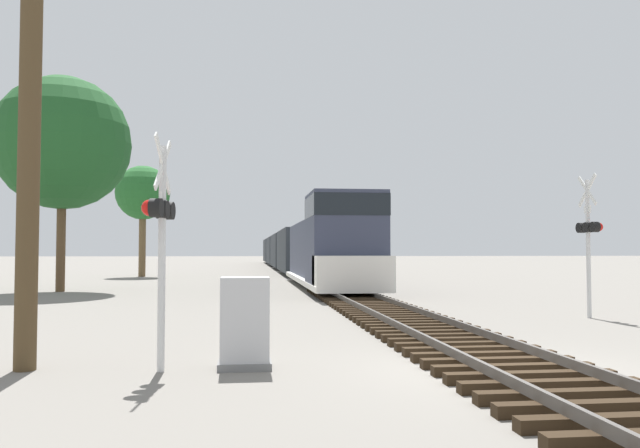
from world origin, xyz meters
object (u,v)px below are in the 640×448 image
object	(u,v)px
crossing_signal_far	(589,233)
tree_mid_background	(143,194)
crossing_signal_near	(160,222)
freight_train	(289,251)
tree_far_right	(63,143)
relay_cabinet	(245,323)
utility_pole	(30,123)

from	to	relation	value
crossing_signal_far	tree_mid_background	xyz separation A→B (m)	(-17.47, 30.46, 3.71)
crossing_signal_near	tree_mid_background	bearing A→B (deg)	-162.34
freight_train	crossing_signal_far	distance (m)	44.32
tree_far_right	crossing_signal_far	bearing A→B (deg)	-36.50
relay_cabinet	utility_pole	bearing A→B (deg)	175.68
freight_train	utility_pole	xyz separation A→B (m)	(-7.70, -50.22, 2.14)
freight_train	crossing_signal_far	world-z (taller)	freight_train
freight_train	crossing_signal_near	bearing A→B (deg)	-96.24
relay_cabinet	tree_far_right	bearing A→B (deg)	113.19
freight_train	crossing_signal_near	world-z (taller)	freight_train
relay_cabinet	tree_mid_background	xyz separation A→B (m)	(-7.64, 37.00, 5.42)
crossing_signal_near	tree_mid_background	distance (m)	37.81
relay_cabinet	tree_far_right	distance (m)	22.89
crossing_signal_near	relay_cabinet	xyz separation A→B (m)	(1.36, 0.10, -1.65)
tree_far_right	utility_pole	bearing A→B (deg)	-75.57
tree_far_right	freight_train	bearing A→B (deg)	67.02
crossing_signal_near	relay_cabinet	bearing A→B (deg)	102.21
freight_train	crossing_signal_far	bearing A→B (deg)	-82.65
crossing_signal_near	tree_far_right	bearing A→B (deg)	-152.18
relay_cabinet	utility_pole	distance (m)	4.83
freight_train	utility_pole	size ratio (longest dim) A/B	9.82
crossing_signal_far	tree_mid_background	distance (m)	35.31
utility_pole	crossing_signal_far	bearing A→B (deg)	25.14
relay_cabinet	tree_mid_background	distance (m)	38.17
freight_train	tree_mid_background	world-z (taller)	tree_mid_background
crossing_signal_far	relay_cabinet	xyz separation A→B (m)	(-9.83, -6.54, -1.71)
utility_pole	tree_far_right	size ratio (longest dim) A/B	0.77
crossing_signal_near	relay_cabinet	size ratio (longest dim) A/B	2.53
crossing_signal_far	tree_far_right	xyz separation A→B (m)	(-18.50, 13.69, 4.57)
crossing_signal_far	tree_far_right	world-z (taller)	tree_far_right
freight_train	utility_pole	bearing A→B (deg)	-98.71
crossing_signal_far	utility_pole	bearing A→B (deg)	113.42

